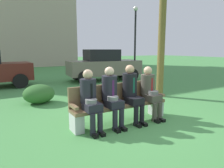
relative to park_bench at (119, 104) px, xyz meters
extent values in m
plane|color=#478D47|center=(0.16, -0.18, -0.44)|extent=(80.00, 80.00, 0.00)
cube|color=brown|center=(0.00, -0.06, -0.02)|extent=(2.36, 0.44, 0.07)
cube|color=brown|center=(0.00, 0.13, 0.24)|extent=(2.36, 0.06, 0.45)
cube|color=brown|center=(-1.14, -0.06, 0.11)|extent=(0.08, 0.44, 0.06)
cube|color=brown|center=(1.14, -0.06, 0.11)|extent=(0.08, 0.44, 0.06)
cube|color=silver|center=(-1.08, -0.06, -0.25)|extent=(0.20, 0.37, 0.38)
cube|color=silver|center=(1.08, -0.06, -0.25)|extent=(0.20, 0.37, 0.38)
cube|color=#23232D|center=(-0.80, -0.23, 0.09)|extent=(0.32, 0.38, 0.16)
cylinder|color=#23232D|center=(-0.88, -0.42, -0.21)|extent=(0.11, 0.11, 0.45)
cylinder|color=#23232D|center=(-0.72, -0.42, -0.21)|extent=(0.11, 0.11, 0.45)
cube|color=black|center=(-0.88, -0.48, -0.40)|extent=(0.09, 0.22, 0.07)
cube|color=black|center=(-0.72, -0.48, -0.40)|extent=(0.09, 0.22, 0.07)
cylinder|color=#23232D|center=(-0.80, -0.04, 0.39)|extent=(0.34, 0.34, 0.50)
cube|color=black|center=(-0.80, -0.21, 0.41)|extent=(0.05, 0.01, 0.32)
sphere|color=tan|center=(-0.80, -0.04, 0.74)|extent=(0.21, 0.21, 0.21)
cylinder|color=slate|center=(-0.83, -0.25, 0.22)|extent=(0.24, 0.24, 0.09)
cube|color=#23232D|center=(-0.29, -0.23, 0.09)|extent=(0.32, 0.38, 0.16)
cylinder|color=#23232D|center=(-0.37, -0.42, -0.21)|extent=(0.11, 0.11, 0.45)
cylinder|color=#23232D|center=(-0.21, -0.42, -0.21)|extent=(0.11, 0.11, 0.45)
cube|color=black|center=(-0.37, -0.48, -0.40)|extent=(0.09, 0.22, 0.07)
cube|color=black|center=(-0.21, -0.48, -0.40)|extent=(0.09, 0.22, 0.07)
cylinder|color=#23232D|center=(-0.29, -0.04, 0.41)|extent=(0.34, 0.34, 0.53)
cube|color=#4C1951|center=(-0.29, -0.21, 0.43)|extent=(0.05, 0.01, 0.34)
sphere|color=beige|center=(-0.29, -0.04, 0.77)|extent=(0.21, 0.21, 0.21)
cylinder|color=gray|center=(-0.32, -0.25, 0.22)|extent=(0.24, 0.24, 0.09)
cube|color=black|center=(0.26, -0.23, 0.09)|extent=(0.32, 0.38, 0.16)
cylinder|color=black|center=(0.18, -0.42, -0.21)|extent=(0.11, 0.11, 0.45)
cylinder|color=black|center=(0.34, -0.42, -0.21)|extent=(0.11, 0.11, 0.45)
cube|color=black|center=(0.18, -0.48, -0.40)|extent=(0.09, 0.22, 0.07)
cube|color=black|center=(0.34, -0.48, -0.40)|extent=(0.09, 0.22, 0.07)
cylinder|color=black|center=(0.26, -0.04, 0.42)|extent=(0.34, 0.34, 0.55)
cube|color=#144C3D|center=(0.26, -0.21, 0.44)|extent=(0.05, 0.01, 0.35)
sphere|color=tan|center=(0.26, -0.04, 0.79)|extent=(0.21, 0.21, 0.21)
cube|color=#4C473D|center=(0.80, -0.23, 0.09)|extent=(0.32, 0.38, 0.16)
cylinder|color=#4C473D|center=(0.72, -0.42, -0.21)|extent=(0.11, 0.11, 0.45)
cylinder|color=#4C473D|center=(0.88, -0.42, -0.21)|extent=(0.11, 0.11, 0.45)
cube|color=black|center=(0.72, -0.48, -0.40)|extent=(0.09, 0.22, 0.07)
cube|color=black|center=(0.88, -0.48, -0.40)|extent=(0.09, 0.22, 0.07)
cylinder|color=#4C473D|center=(0.80, -0.04, 0.39)|extent=(0.34, 0.34, 0.49)
cube|color=maroon|center=(0.80, -0.21, 0.41)|extent=(0.05, 0.01, 0.32)
sphere|color=tan|center=(0.80, -0.04, 0.73)|extent=(0.21, 0.21, 0.21)
cylinder|color=slate|center=(0.81, -0.25, 0.22)|extent=(0.24, 0.24, 0.09)
cylinder|color=brown|center=(2.68, 1.50, 1.68)|extent=(0.25, 0.25, 4.24)
ellipsoid|color=#32652B|center=(-1.31, 2.68, -0.14)|extent=(0.96, 0.88, 0.60)
cylinder|color=black|center=(-1.58, 7.23, -0.12)|extent=(0.64, 0.16, 0.64)
cylinder|color=black|center=(-1.53, 5.67, -0.12)|extent=(0.64, 0.16, 0.64)
cube|color=slate|center=(2.74, 5.91, 0.26)|extent=(4.04, 1.96, 0.76)
cube|color=black|center=(2.59, 5.93, 0.94)|extent=(1.83, 1.53, 0.60)
cylinder|color=black|center=(4.18, 6.55, -0.12)|extent=(0.65, 0.21, 0.64)
cylinder|color=black|center=(4.01, 5.00, -0.12)|extent=(0.65, 0.21, 0.64)
cylinder|color=black|center=(1.46, 6.83, -0.12)|extent=(0.65, 0.21, 0.64)
cylinder|color=black|center=(1.30, 5.28, -0.12)|extent=(0.65, 0.21, 0.64)
cylinder|color=black|center=(4.26, 5.19, 1.41)|extent=(0.10, 0.10, 3.69)
sphere|color=white|center=(4.26, 5.19, 3.37)|extent=(0.24, 0.24, 0.24)
camera|label=1|loc=(-2.45, -3.88, 1.25)|focal=32.49mm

